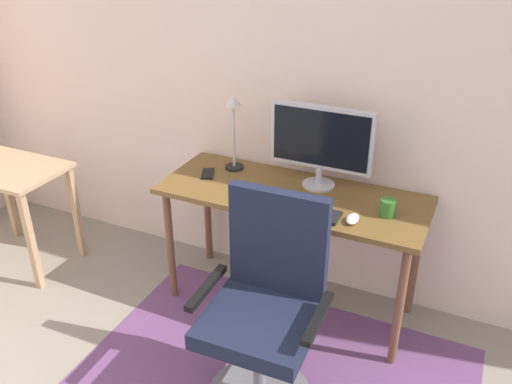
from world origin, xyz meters
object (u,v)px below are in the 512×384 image
at_px(monitor, 321,140).
at_px(keyboard, 298,210).
at_px(computer_mouse, 353,219).
at_px(coffee_cup, 388,208).
at_px(office_chair, 265,321).
at_px(desk_lamp, 233,122).
at_px(side_table, 12,185).
at_px(desk, 292,206).
at_px(cell_phone, 208,174).

relative_size(monitor, keyboard, 1.31).
distance_m(monitor, keyboard, 0.41).
height_order(keyboard, computer_mouse, computer_mouse).
xyz_separation_m(coffee_cup, office_chair, (-0.37, -0.66, -0.34)).
relative_size(keyboard, computer_mouse, 4.13).
relative_size(desk_lamp, side_table, 0.64).
distance_m(desk, coffee_cup, 0.53).
height_order(coffee_cup, cell_phone, coffee_cup).
relative_size(computer_mouse, desk_lamp, 0.23).
relative_size(desk, keyboard, 3.38).
height_order(monitor, keyboard, monitor).
height_order(computer_mouse, cell_phone, computer_mouse).
relative_size(cell_phone, desk_lamp, 0.31).
bearing_deg(coffee_cup, keyboard, -160.75).
xyz_separation_m(keyboard, office_chair, (0.05, -0.51, -0.30)).
relative_size(keyboard, desk_lamp, 0.97).
relative_size(cell_phone, side_table, 0.20).
bearing_deg(desk_lamp, computer_mouse, -21.46).
height_order(desk_lamp, side_table, desk_lamp).
relative_size(coffee_cup, side_table, 0.13).
height_order(keyboard, office_chair, office_chair).
relative_size(desk_lamp, office_chair, 0.43).
xyz_separation_m(keyboard, desk_lamp, (-0.53, 0.33, 0.28)).
distance_m(monitor, cell_phone, 0.69).
height_order(desk, computer_mouse, computer_mouse).
relative_size(office_chair, side_table, 1.51).
xyz_separation_m(monitor, cell_phone, (-0.63, -0.13, -0.26)).
height_order(keyboard, cell_phone, keyboard).
relative_size(computer_mouse, coffee_cup, 1.17).
distance_m(keyboard, cell_phone, 0.66).
height_order(cell_phone, side_table, cell_phone).
bearing_deg(office_chair, computer_mouse, 64.70).
height_order(computer_mouse, desk_lamp, desk_lamp).
bearing_deg(computer_mouse, office_chair, -113.61).
bearing_deg(coffee_cup, desk, 176.19).
relative_size(desk, desk_lamp, 3.26).
bearing_deg(cell_phone, computer_mouse, -35.46).
xyz_separation_m(desk, cell_phone, (-0.53, 0.01, 0.09)).
distance_m(desk, side_table, 1.81).
distance_m(monitor, desk_lamp, 0.53).
xyz_separation_m(desk, computer_mouse, (0.38, -0.17, 0.10)).
height_order(computer_mouse, office_chair, office_chair).
xyz_separation_m(computer_mouse, coffee_cup, (0.14, 0.13, 0.03)).
bearing_deg(office_chair, desk, 100.50).
bearing_deg(side_table, computer_mouse, 3.75).
distance_m(cell_phone, side_table, 1.31).
xyz_separation_m(desk, coffee_cup, (0.52, -0.03, 0.13)).
xyz_separation_m(desk, side_table, (-1.78, -0.31, -0.11)).
xyz_separation_m(computer_mouse, cell_phone, (-0.91, 0.18, -0.01)).
distance_m(desk, monitor, 0.39).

